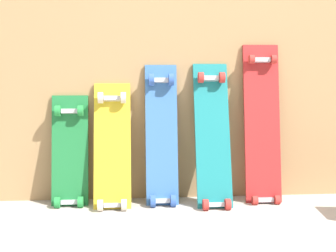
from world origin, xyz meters
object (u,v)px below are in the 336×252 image
Objects in this scene: skateboard_red at (262,129)px; skateboard_yellow at (112,151)px; skateboard_green at (70,156)px; skateboard_teal at (213,140)px; skateboard_blue at (162,140)px.

skateboard_yellow is at bearing -177.71° from skateboard_red.
skateboard_yellow is 0.77× the size of skateboard_red.
skateboard_yellow reaches higher than skateboard_green.
skateboard_green is 0.79m from skateboard_teal.
skateboard_teal is (0.55, -0.01, 0.05)m from skateboard_yellow.
skateboard_green is at bearing 179.49° from skateboard_red.
skateboard_yellow is at bearing -10.46° from skateboard_green.
skateboard_blue reaches higher than skateboard_green.
skateboard_red reaches higher than skateboard_yellow.
skateboard_red reaches higher than skateboard_green.
skateboard_red is at bearing 0.47° from skateboard_blue.
skateboard_blue is (0.27, 0.03, 0.05)m from skateboard_yellow.
skateboard_yellow is 0.87× the size of skateboard_teal.
skateboard_yellow is at bearing 178.49° from skateboard_teal.
skateboard_teal is (0.28, -0.04, 0.00)m from skateboard_blue.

